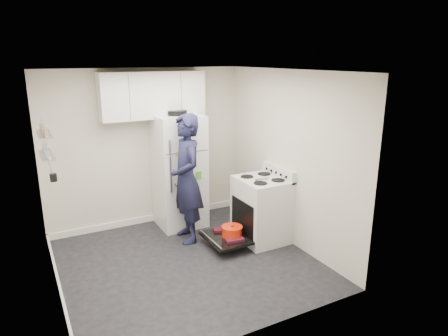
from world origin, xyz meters
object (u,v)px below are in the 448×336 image
open_oven_door (229,235)px  person (186,179)px  electric_range (261,210)px  refrigerator (179,171)px

open_oven_door → person: bearing=128.2°
electric_range → person: 1.19m
open_oven_door → electric_range: bearing=1.2°
electric_range → open_oven_door: 0.61m
refrigerator → person: person is taller
electric_range → refrigerator: refrigerator is taller
open_oven_door → person: size_ratio=0.37×
open_oven_door → refrigerator: 1.35m
electric_range → person: size_ratio=0.58×
electric_range → person: bearing=151.8°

